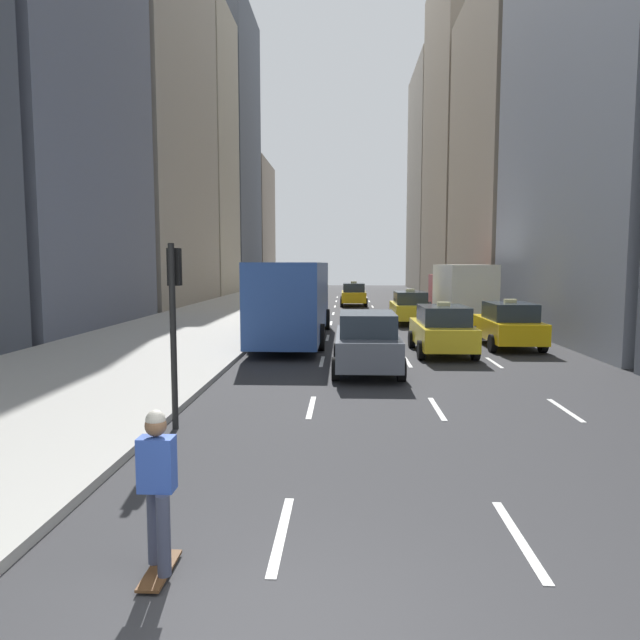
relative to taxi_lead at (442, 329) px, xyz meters
The scene contains 13 objects.
sidewalk_left 15.73m from the taxi_lead, 134.44° to the left, with size 8.00×66.00×0.15m, color #ADAAA3.
lane_markings 7.40m from the taxi_lead, 100.98° to the left, with size 5.72×56.00×0.01m.
building_row_left 34.86m from the taxi_lead, 125.01° to the left, with size 6.00×90.52×37.26m.
building_row_right 27.25m from the taxi_lead, 70.37° to the left, with size 6.00×74.43×31.40m.
taxi_lead is the anchor object (origin of this frame).
taxi_second 10.26m from the taxi_lead, 90.00° to the left, with size 2.02×4.40×1.87m.
taxi_third 3.30m from the taxi_lead, 31.83° to the left, with size 2.02×4.40×1.87m.
taxi_fourth 23.27m from the taxi_lead, 96.91° to the left, with size 2.02×4.40×1.87m.
sedan_black_near 4.51m from the taxi_lead, 128.42° to the right, with size 2.02×4.45×1.79m.
city_bus 6.83m from the taxi_lead, 145.99° to the left, with size 2.80×11.61×3.25m.
box_truck 11.55m from the taxi_lead, 75.94° to the left, with size 2.58×8.40×3.15m.
skateboarder 15.68m from the taxi_lead, 109.99° to the right, with size 0.36×0.80×1.75m.
traffic_light_pole 11.72m from the taxi_lead, 125.50° to the right, with size 0.24×0.42×3.60m.
Camera 1 is at (0.55, -4.49, 3.22)m, focal length 32.00 mm.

